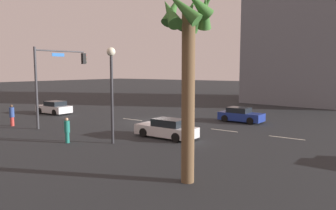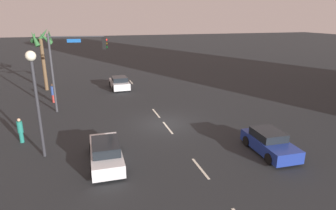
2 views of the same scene
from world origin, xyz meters
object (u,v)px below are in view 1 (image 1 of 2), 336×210
at_px(pedestrian_1, 67,130).
at_px(building_0, 315,13).
at_px(pedestrian_0, 12,115).
at_px(traffic_signal, 54,74).
at_px(palm_tree_1, 188,45).
at_px(car_3, 241,115).
at_px(car_0, 167,129).
at_px(car_2, 54,108).
at_px(streetlamp, 112,77).

distance_m(pedestrian_1, building_0, 41.55).
distance_m(pedestrian_0, building_0, 42.88).
height_order(traffic_signal, palm_tree_1, palm_tree_1).
bearing_deg(building_0, car_3, 92.94).
xyz_separation_m(car_0, building_0, (-2.70, -33.96, 12.58)).
distance_m(car_2, pedestrian_1, 15.25).
relative_size(car_2, pedestrian_1, 2.44).
bearing_deg(car_0, traffic_signal, 10.02).
bearing_deg(palm_tree_1, car_0, -48.76).
distance_m(car_0, palm_tree_1, 10.33).
bearing_deg(car_0, pedestrian_0, 15.60).
relative_size(car_0, pedestrian_0, 2.50).
xyz_separation_m(car_0, streetlamp, (1.87, 3.44, 3.70)).
relative_size(car_2, palm_tree_1, 0.50).
height_order(car_0, traffic_signal, traffic_signal).
bearing_deg(pedestrian_0, pedestrian_1, 171.95).
distance_m(traffic_signal, streetlamp, 8.55).
height_order(car_0, palm_tree_1, palm_tree_1).
xyz_separation_m(car_2, traffic_signal, (-7.06, 4.82, 3.79)).
bearing_deg(car_2, car_3, -160.78).
xyz_separation_m(car_0, pedestrian_1, (4.39, 5.07, 0.24)).
bearing_deg(building_0, pedestrian_1, 85.41).
bearing_deg(car_3, traffic_signal, 44.03).
bearing_deg(palm_tree_1, pedestrian_0, -8.66).
height_order(pedestrian_1, palm_tree_1, palm_tree_1).
bearing_deg(palm_tree_1, pedestrian_1, -9.20).
bearing_deg(streetlamp, pedestrian_0, 1.65).
relative_size(car_0, palm_tree_1, 0.56).
bearing_deg(car_3, car_0, 80.97).
relative_size(streetlamp, building_0, 0.23).
relative_size(car_3, palm_tree_1, 0.50).
bearing_deg(traffic_signal, car_3, -135.97).
height_order(streetlamp, palm_tree_1, palm_tree_1).
xyz_separation_m(traffic_signal, pedestrian_1, (-5.87, 3.26, -3.57)).
xyz_separation_m(car_0, pedestrian_0, (13.54, 3.78, 0.32)).
height_order(streetlamp, pedestrian_0, streetlamp).
bearing_deg(streetlamp, building_0, -96.96).
relative_size(streetlamp, pedestrian_1, 3.72).
bearing_deg(streetlamp, car_2, -22.66).
distance_m(car_2, traffic_signal, 9.35).
distance_m(palm_tree_1, building_0, 41.51).
bearing_deg(car_0, building_0, -94.55).
distance_m(car_0, pedestrian_1, 6.71).
distance_m(traffic_signal, building_0, 39.05).
bearing_deg(streetlamp, car_3, -104.59).
xyz_separation_m(car_0, car_2, (17.32, -3.01, 0.01)).
xyz_separation_m(car_3, pedestrian_0, (15.06, 13.36, 0.33)).
bearing_deg(traffic_signal, streetlamp, 169.01).
relative_size(car_0, car_2, 1.12).
relative_size(car_2, pedestrian_0, 2.22).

